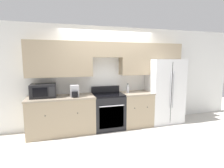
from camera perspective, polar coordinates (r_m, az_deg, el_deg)
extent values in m
plane|color=beige|center=(4.42, 1.19, -15.36)|extent=(12.00, 12.00, 0.00)
cube|color=white|center=(4.71, -1.22, 2.50)|extent=(8.00, 0.06, 2.60)
cube|color=tan|center=(4.32, -16.77, 7.80)|extent=(1.53, 0.33, 0.83)
cube|color=tan|center=(4.48, -1.82, 11.06)|extent=(0.76, 0.33, 0.37)
cube|color=tan|center=(4.94, 12.43, 7.95)|extent=(1.73, 0.33, 0.83)
cube|color=tan|center=(4.38, -16.05, -9.94)|extent=(1.53, 0.62, 0.85)
cube|color=gray|center=(4.26, -16.28, -4.24)|extent=(1.55, 0.64, 0.03)
sphere|color=black|center=(4.06, -20.99, -9.69)|extent=(0.03, 0.03, 0.03)
sphere|color=black|center=(4.06, -11.16, -9.29)|extent=(0.03, 0.03, 0.03)
cube|color=tan|center=(4.78, 7.81, -8.17)|extent=(0.78, 0.62, 0.85)
cube|color=gray|center=(4.67, 7.91, -2.92)|extent=(0.80, 0.64, 0.03)
sphere|color=black|center=(4.40, 7.40, -7.83)|extent=(0.03, 0.03, 0.03)
sphere|color=black|center=(4.55, 11.46, -7.39)|extent=(0.03, 0.03, 0.03)
cube|color=black|center=(4.52, -1.22, -9.05)|extent=(0.76, 0.62, 0.85)
cube|color=black|center=(4.26, -0.11, -10.76)|extent=(0.61, 0.01, 0.54)
cube|color=black|center=(4.41, -1.24, -3.52)|extent=(0.76, 0.62, 0.04)
cube|color=black|center=(4.66, -2.15, -1.65)|extent=(0.76, 0.04, 0.16)
cylinder|color=silver|center=(4.15, -0.01, -7.20)|extent=(0.61, 0.02, 0.02)
cube|color=white|center=(5.12, 16.54, -2.12)|extent=(0.95, 0.71, 1.76)
cube|color=black|center=(4.84, 18.79, -2.81)|extent=(0.01, 0.01, 1.62)
cylinder|color=#B7B7BC|center=(4.78, 18.68, -1.85)|extent=(0.02, 0.02, 0.97)
cylinder|color=#B7B7BC|center=(4.82, 19.36, -1.80)|extent=(0.02, 0.02, 0.97)
cube|color=black|center=(4.31, -21.50, -2.02)|extent=(0.56, 0.40, 0.31)
cube|color=black|center=(4.11, -22.43, -2.52)|extent=(0.31, 0.01, 0.20)
cube|color=#262628|center=(4.10, -19.02, -2.40)|extent=(0.12, 0.01, 0.22)
cylinder|color=silver|center=(4.59, 5.19, -1.75)|extent=(0.07, 0.07, 0.17)
cylinder|color=silver|center=(4.58, 5.20, -0.40)|extent=(0.03, 0.03, 0.05)
cylinder|color=black|center=(4.57, 5.21, 0.01)|extent=(0.03, 0.03, 0.02)
cube|color=#B7B7BC|center=(4.19, -12.17, -2.17)|extent=(0.20, 0.20, 0.27)
cylinder|color=black|center=(4.09, -12.02, -3.26)|extent=(0.14, 0.14, 0.12)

